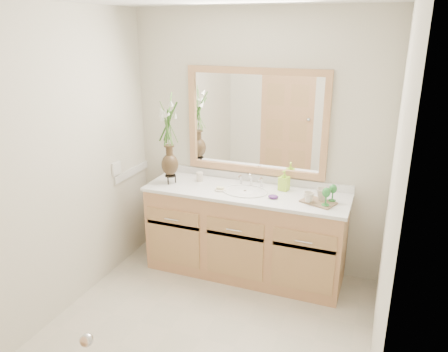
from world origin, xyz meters
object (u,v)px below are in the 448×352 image
at_px(tumbler, 200,177).
at_px(soap_bottle, 284,181).
at_px(flower_vase, 168,129).
at_px(tray, 318,202).

distance_m(tumbler, soap_bottle, 0.81).
distance_m(flower_vase, tray, 1.47).
height_order(flower_vase, tray, flower_vase).
xyz_separation_m(tumbler, tray, (1.15, -0.14, -0.04)).
xyz_separation_m(flower_vase, tray, (1.38, 0.01, -0.51)).
height_order(flower_vase, tumbler, flower_vase).
xyz_separation_m(flower_vase, soap_bottle, (1.04, 0.20, -0.43)).
xyz_separation_m(soap_bottle, tray, (0.34, -0.19, -0.08)).
height_order(tumbler, tray, tumbler).
distance_m(flower_vase, tumbler, 0.55).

